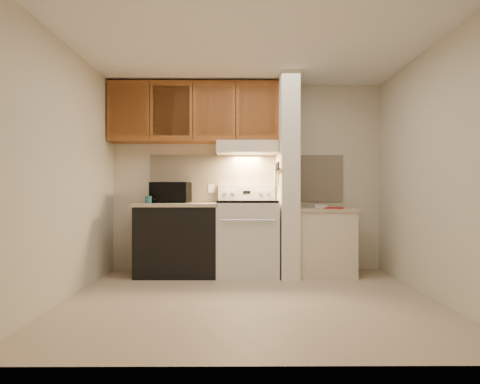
{
  "coord_description": "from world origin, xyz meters",
  "views": [
    {
      "loc": [
        -0.12,
        -3.91,
        1.05
      ],
      "look_at": [
        -0.09,
        0.75,
        1.05
      ],
      "focal_mm": 30.0,
      "sensor_mm": 36.0,
      "label": 1
    }
  ],
  "objects": [
    {
      "name": "knife_blade_e",
      "position": [
        0.38,
        1.25,
        1.21
      ],
      "size": [
        0.01,
        0.04,
        0.18
      ],
      "primitive_type": "cube",
      "color": "silver",
      "rests_on": "knife_strip"
    },
    {
      "name": "range_knob_left_outer",
      "position": [
        -0.28,
        1.4,
        1.05
      ],
      "size": [
        0.05,
        0.02,
        0.05
      ],
      "primitive_type": "cylinder",
      "rotation": [
        1.57,
        0.0,
        0.0
      ],
      "color": "silver",
      "rests_on": "range_backguard"
    },
    {
      "name": "knife_handle_a",
      "position": [
        0.38,
        0.94,
        1.37
      ],
      "size": [
        0.02,
        0.02,
        0.1
      ],
      "primitive_type": "cylinder",
      "color": "black",
      "rests_on": "knife_strip"
    },
    {
      "name": "partition_pillar",
      "position": [
        0.51,
        1.15,
        1.25
      ],
      "size": [
        0.22,
        0.7,
        2.5
      ],
      "primitive_type": "cube",
      "color": "white",
      "rests_on": "floor"
    },
    {
      "name": "knife_handle_c",
      "position": [
        0.38,
        1.09,
        1.37
      ],
      "size": [
        0.02,
        0.02,
        0.1
      ],
      "primitive_type": "cylinder",
      "color": "black",
      "rests_on": "knife_strip"
    },
    {
      "name": "cooktop",
      "position": [
        0.0,
        1.16,
        0.94
      ],
      "size": [
        0.74,
        0.64,
        0.03
      ],
      "primitive_type": "cube",
      "color": "black",
      "rests_on": "range_body"
    },
    {
      "name": "range_knob_right_outer",
      "position": [
        0.28,
        1.4,
        1.05
      ],
      "size": [
        0.05,
        0.02,
        0.05
      ],
      "primitive_type": "cylinder",
      "rotation": [
        1.57,
        0.0,
        0.0
      ],
      "color": "silver",
      "rests_on": "range_backguard"
    },
    {
      "name": "oven_handle",
      "position": [
        0.0,
        0.8,
        0.72
      ],
      "size": [
        0.65,
        0.02,
        0.02
      ],
      "primitive_type": "cylinder",
      "rotation": [
        0.0,
        1.57,
        0.0
      ],
      "color": "silver",
      "rests_on": "range_body"
    },
    {
      "name": "white_box",
      "position": [
        0.92,
        1.1,
        0.87
      ],
      "size": [
        0.16,
        0.11,
        0.04
      ],
      "primitive_type": "cube",
      "rotation": [
        0.0,
        0.0,
        -0.07
      ],
      "color": "white",
      "rests_on": "right_countertop"
    },
    {
      "name": "wall_back",
      "position": [
        0.0,
        1.5,
        1.25
      ],
      "size": [
        3.6,
        2.5,
        0.02
      ],
      "primitive_type": "cube",
      "rotation": [
        1.57,
        0.0,
        0.0
      ],
      "color": "beige",
      "rests_on": "floor"
    },
    {
      "name": "oven_window",
      "position": [
        0.0,
        0.84,
        0.5
      ],
      "size": [
        0.5,
        0.01,
        0.3
      ],
      "primitive_type": "cube",
      "color": "black",
      "rests_on": "range_body"
    },
    {
      "name": "red_folder",
      "position": [
        1.07,
        1.0,
        0.86
      ],
      "size": [
        0.31,
        0.36,
        0.01
      ],
      "primitive_type": "cube",
      "rotation": [
        0.0,
        0.0,
        -0.34
      ],
      "color": "#AA100D",
      "rests_on": "right_countertop"
    },
    {
      "name": "knife_blade_c",
      "position": [
        0.38,
        1.1,
        1.2
      ],
      "size": [
        0.01,
        0.04,
        0.2
      ],
      "primitive_type": "cube",
      "color": "silver",
      "rests_on": "knife_strip"
    },
    {
      "name": "cab_gap_b",
      "position": [
        -0.69,
        1.16,
        2.08
      ],
      "size": [
        0.01,
        0.01,
        0.73
      ],
      "primitive_type": "cube",
      "color": "black",
      "rests_on": "upper_cabinets"
    },
    {
      "name": "right_cab_base",
      "position": [
        0.97,
        1.15,
        0.4
      ],
      "size": [
        0.7,
        0.6,
        0.81
      ],
      "primitive_type": "cube",
      "color": "beige",
      "rests_on": "floor"
    },
    {
      "name": "knife_blade_d",
      "position": [
        0.38,
        1.17,
        1.22
      ],
      "size": [
        0.01,
        0.04,
        0.16
      ],
      "primitive_type": "cube",
      "color": "silver",
      "rests_on": "knife_strip"
    },
    {
      "name": "floor",
      "position": [
        0.0,
        0.0,
        0.0
      ],
      "size": [
        3.6,
        3.6,
        0.0
      ],
      "primitive_type": "plane",
      "color": "tan",
      "rests_on": "ground"
    },
    {
      "name": "cab_door_a",
      "position": [
        -1.51,
        1.17,
        2.08
      ],
      "size": [
        0.46,
        0.01,
        0.63
      ],
      "primitive_type": "cube",
      "color": "brown",
      "rests_on": "upper_cabinets"
    },
    {
      "name": "teal_jar",
      "position": [
        -1.23,
        1.06,
        0.96
      ],
      "size": [
        0.09,
        0.09,
        0.09
      ],
      "primitive_type": "cylinder",
      "rotation": [
        0.0,
        0.0,
        0.08
      ],
      "color": "#1B565C",
      "rests_on": "left_countertop"
    },
    {
      "name": "range_hood",
      "position": [
        0.0,
        1.28,
        1.62
      ],
      "size": [
        0.78,
        0.44,
        0.15
      ],
      "primitive_type": "cube",
      "color": "beige",
      "rests_on": "upper_cabinets"
    },
    {
      "name": "upper_cabinets",
      "position": [
        -0.69,
        1.32,
        2.08
      ],
      "size": [
        2.18,
        0.33,
        0.77
      ],
      "primitive_type": "cube",
      "color": "brown",
      "rests_on": "wall_back"
    },
    {
      "name": "knife_handle_b",
      "position": [
        0.38,
        1.01,
        1.37
      ],
      "size": [
        0.02,
        0.02,
        0.1
      ],
      "primitive_type": "cylinder",
      "color": "black",
      "rests_on": "knife_strip"
    },
    {
      "name": "hood_lip",
      "position": [
        0.0,
        1.07,
        1.58
      ],
      "size": [
        0.78,
        0.04,
        0.06
      ],
      "primitive_type": "cube",
      "color": "beige",
      "rests_on": "range_hood"
    },
    {
      "name": "knife_handle_d",
      "position": [
        0.38,
        1.18,
        1.37
      ],
      "size": [
        0.02,
        0.02,
        0.1
      ],
      "primitive_type": "cylinder",
      "color": "black",
      "rests_on": "knife_strip"
    },
    {
      "name": "spoon_rest",
      "position": [
        -1.18,
        1.36,
        0.92
      ],
      "size": [
        0.2,
        0.09,
        0.01
      ],
      "primitive_type": "cube",
      "rotation": [
        0.0,
        0.0,
        -0.13
      ],
      "color": "black",
      "rests_on": "left_countertop"
    },
    {
      "name": "oven_mitt",
      "position": [
        0.38,
        1.32,
        1.21
      ],
      "size": [
        0.03,
        0.11,
        0.25
      ],
      "primitive_type": "cube",
      "color": "gray",
      "rests_on": "partition_pillar"
    },
    {
      "name": "cab_gap_a",
      "position": [
        -1.23,
        1.16,
        2.08
      ],
      "size": [
        0.01,
        0.01,
        0.73
      ],
      "primitive_type": "cube",
      "color": "black",
      "rests_on": "upper_cabinets"
    },
    {
      "name": "range_backguard",
      "position": [
        0.0,
        1.44,
        1.05
      ],
      "size": [
        0.76,
        0.08,
        0.2
      ],
      "primitive_type": "cube",
      "color": "silver",
      "rests_on": "range_body"
    },
    {
      "name": "wall_right",
      "position": [
        1.8,
        0.0,
        1.25
      ],
      "size": [
        0.02,
        3.0,
        2.5
      ],
      "primitive_type": "cube",
      "color": "beige",
      "rests_on": "floor"
    },
    {
      "name": "right_countertop",
      "position": [
        0.97,
        1.15,
        0.83
      ],
      "size": [
        0.74,
        0.64,
        0.04
      ],
      "primitive_type": "cube",
      "color": "#B8A88D",
      "rests_on": "right_cab_base"
    },
    {
      "name": "backsplash",
      "position": [
        0.0,
        1.49,
        1.24
      ],
      "size": [
        2.6,
        0.02,
        0.63
      ],
      "primitive_type": "cube",
      "color": "beige",
      "rests_on": "wall_back"
    },
    {
      "name": "left_countertop",
      "position": [
        -0.88,
        1.17,
        0.89
      ],
      "size": [
        1.04,
        0.67,
        0.04
      ],
      "primitive_type": "cube",
      "color": "#B8A88D",
      "rests_on": "dishwasher_front"
    },
    {
      "name": "microwave",
      "position": [
        -0.99,
        1.31,
        1.04
      ],
      "size": [
        0.52,
        0.37,
        0.27
      ],
      "primitive_type": "imported",
      "rotation": [
        0.0,
        0.0,
        -0.1
      ],
      "color": "black",
      "rests_on": "left_countertop"
    },
    {
      "name": "knife_handle_e",
      "position": [
        0.38,
        1.25,
        1.37
      ],
      "size": [
        0.02,
        0.02,
        0.1
      ],
      "primitive_type": "cylinder",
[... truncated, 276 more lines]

